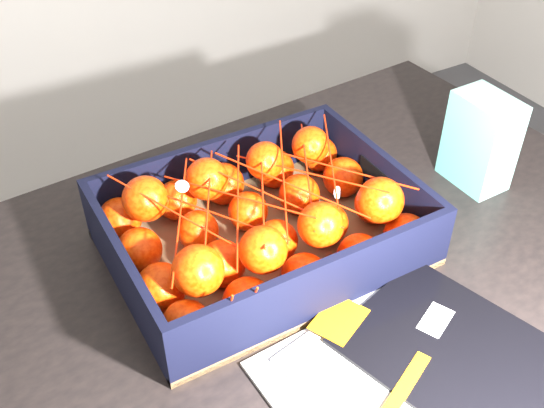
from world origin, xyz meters
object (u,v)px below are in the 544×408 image
magazine_stack (416,381)px  produce_crate (262,234)px  table (297,309)px  retail_carton (480,141)px

magazine_stack → produce_crate: bearing=98.0°
table → magazine_stack: magazine_stack is taller
produce_crate → retail_carton: retail_carton is taller
magazine_stack → produce_crate: (-0.04, 0.31, 0.02)m
magazine_stack → produce_crate: 0.31m
table → produce_crate: produce_crate is taller
retail_carton → magazine_stack: bearing=-143.2°
produce_crate → table: bearing=-62.2°
magazine_stack → retail_carton: (0.36, 0.28, 0.07)m
retail_carton → table: bearing=-176.8°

